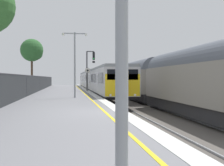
{
  "coord_description": "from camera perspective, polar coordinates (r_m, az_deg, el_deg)",
  "views": [
    {
      "loc": [
        -2.03,
        -12.87,
        1.54
      ],
      "look_at": [
        1.32,
        8.56,
        1.18
      ],
      "focal_mm": 45.69,
      "sensor_mm": 36.0,
      "label": 1
    }
  ],
  "objects": [
    {
      "name": "platform_lamp_mid",
      "position": [
        22.94,
        -7.46,
        4.84
      ],
      "size": [
        2.0,
        0.2,
        5.21
      ],
      "color": "#93999E",
      "rests_on": "ground"
    },
    {
      "name": "speed_limit_sign",
      "position": [
        32.82,
        -4.9,
        1.31
      ],
      "size": [
        0.59,
        0.08,
        2.75
      ],
      "color": "#59595B",
      "rests_on": "ground"
    },
    {
      "name": "ground",
      "position": [
        13.86,
        11.04,
        -7.99
      ],
      "size": [
        17.4,
        110.0,
        1.21
      ],
      "color": "slate"
    },
    {
      "name": "background_tree_centre",
      "position": [
        45.61,
        -15.62,
        6.21
      ],
      "size": [
        3.46,
        3.46,
        7.59
      ],
      "color": "#473323",
      "rests_on": "ground"
    },
    {
      "name": "signal_gantry",
      "position": [
        35.62,
        -4.61,
        3.44
      ],
      "size": [
        1.1,
        0.24,
        4.94
      ],
      "color": "#47474C",
      "rests_on": "ground"
    },
    {
      "name": "commuter_train_at_platform",
      "position": [
        41.93,
        -3.23,
        0.57
      ],
      "size": [
        2.83,
        41.62,
        3.81
      ],
      "color": "#B7B7BC",
      "rests_on": "ground"
    },
    {
      "name": "freight_train_adjacent_track",
      "position": [
        41.31,
        2.47,
        0.83
      ],
      "size": [
        2.6,
        60.94,
        4.5
      ],
      "color": "#232326",
      "rests_on": "ground"
    }
  ]
}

